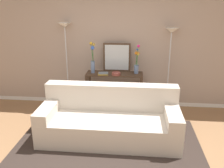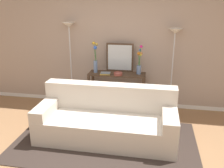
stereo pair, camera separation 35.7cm
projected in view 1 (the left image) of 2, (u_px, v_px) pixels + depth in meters
The scene contains 13 objects.
ground_plane at pixel (96, 164), 3.60m from camera, with size 16.00×16.00×0.02m, color #936B47.
back_wall at pixel (112, 39), 5.29m from camera, with size 12.00×0.15×2.96m.
area_rug at pixel (109, 142), 4.16m from camera, with size 3.02×1.79×0.01m.
couch at pixel (110, 121), 4.21m from camera, with size 2.31×0.94×0.88m.
console_table at pixel (114, 85), 5.23m from camera, with size 1.18×0.38×0.82m.
floor_lamp_left at pixel (66, 42), 5.17m from camera, with size 0.28×0.28×1.83m.
floor_lamp_right at pixel (170, 46), 4.99m from camera, with size 0.28×0.28×1.75m.
wall_mirror at pixel (117, 57), 5.20m from camera, with size 0.57×0.02×0.60m.
vase_tall_flowers at pixel (93, 60), 5.09m from camera, with size 0.11×0.11×0.65m.
vase_short_flowers at pixel (137, 62), 5.06m from camera, with size 0.11×0.12×0.60m.
fruit_bowl at pixel (116, 74), 5.02m from camera, with size 0.18×0.18×0.06m.
book_stack at pixel (103, 74), 5.06m from camera, with size 0.22×0.17×0.04m.
book_row_under_console at pixel (100, 106), 5.43m from camera, with size 0.35×0.17×0.13m.
Camera 1 is at (0.53, -2.99, 2.27)m, focal length 39.61 mm.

